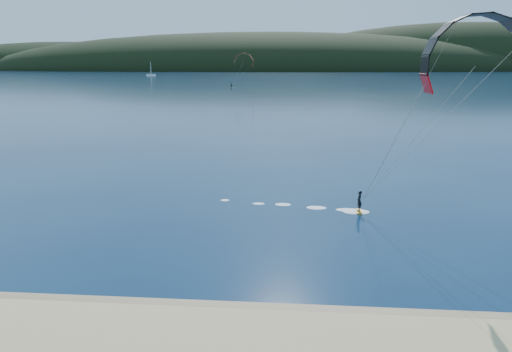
# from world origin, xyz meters

# --- Properties ---
(wet_sand) EXTENTS (220.00, 2.50, 0.10)m
(wet_sand) POSITION_xyz_m (0.00, 4.50, 0.05)
(wet_sand) COLOR #886B4F
(wet_sand) RESTS_ON ground
(headland) EXTENTS (1200.00, 310.00, 140.00)m
(headland) POSITION_xyz_m (0.63, 745.28, 0.00)
(headland) COLOR black
(headland) RESTS_ON ground
(kitesurfer_near) EXTENTS (19.68, 7.64, 13.35)m
(kitesurfer_near) POSITION_xyz_m (16.13, 15.85, 9.94)
(kitesurfer_near) COLOR #C69317
(kitesurfer_near) RESTS_ON ground
(kitesurfer_far) EXTENTS (11.48, 7.89, 14.00)m
(kitesurfer_far) POSITION_xyz_m (-16.69, 195.83, 10.59)
(kitesurfer_far) COLOR #C69317
(kitesurfer_far) RESTS_ON ground
(sailboat) EXTENTS (8.56, 5.30, 11.91)m
(sailboat) POSITION_xyz_m (-121.58, 407.45, 0.88)
(sailboat) COLOR white
(sailboat) RESTS_ON ground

